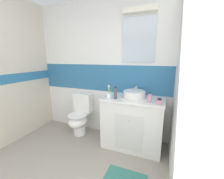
# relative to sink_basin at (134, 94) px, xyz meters

# --- Properties ---
(ground_plane) EXTENTS (3.20, 3.48, 0.04)m
(ground_plane) POSITION_rel_sink_basin_xyz_m (-0.71, -0.98, -0.93)
(ground_plane) COLOR gray
(wall_back_tiled) EXTENTS (3.20, 0.20, 2.50)m
(wall_back_tiled) POSITION_rel_sink_basin_xyz_m (-0.69, 0.27, 0.35)
(wall_back_tiled) COLOR white
(wall_back_tiled) RESTS_ON ground_plane
(wall_right_plain) EXTENTS (0.10, 3.48, 2.50)m
(wall_right_plain) POSITION_rel_sink_basin_xyz_m (0.64, -0.98, 0.34)
(wall_right_plain) COLOR white
(wall_right_plain) RESTS_ON ground_plane
(vanity_cabinet) EXTENTS (0.97, 0.56, 0.85)m
(vanity_cabinet) POSITION_rel_sink_basin_xyz_m (-0.00, -0.04, -0.48)
(vanity_cabinet) COLOR silver
(vanity_cabinet) RESTS_ON ground_plane
(sink_basin) EXTENTS (0.35, 0.40, 0.16)m
(sink_basin) POSITION_rel_sink_basin_xyz_m (0.00, 0.00, 0.00)
(sink_basin) COLOR white
(sink_basin) RESTS_ON vanity_cabinet
(toilet) EXTENTS (0.37, 0.50, 0.80)m
(toilet) POSITION_rel_sink_basin_xyz_m (-1.05, -0.02, -0.54)
(toilet) COLOR white
(toilet) RESTS_ON ground_plane
(toothbrush_cup) EXTENTS (0.07, 0.07, 0.22)m
(toothbrush_cup) POSITION_rel_sink_basin_xyz_m (-0.36, -0.21, -0.01)
(toothbrush_cup) COLOR white
(toothbrush_cup) RESTS_ON vanity_cabinet
(soap_dispenser) EXTENTS (0.05, 0.05, 0.16)m
(soap_dispenser) POSITION_rel_sink_basin_xyz_m (0.26, -0.18, 0.00)
(soap_dispenser) COLOR pink
(soap_dispenser) RESTS_ON vanity_cabinet
(hair_gel_jar) EXTENTS (0.08, 0.08, 0.08)m
(hair_gel_jar) POSITION_rel_sink_basin_xyz_m (0.40, -0.21, -0.02)
(hair_gel_jar) COLOR pink
(hair_gel_jar) RESTS_ON vanity_cabinet
(shampoo_bottle_tall) EXTENTS (0.05, 0.05, 0.20)m
(shampoo_bottle_tall) POSITION_rel_sink_basin_xyz_m (-0.25, -0.20, 0.03)
(shampoo_bottle_tall) COLOR #4C4C51
(shampoo_bottle_tall) RESTS_ON vanity_cabinet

